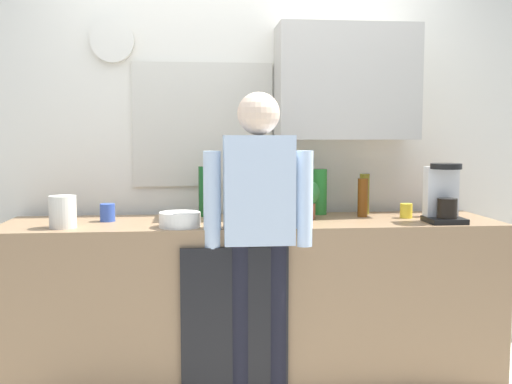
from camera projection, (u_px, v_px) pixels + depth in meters
The scene contains 17 objects.
kitchen_counter at pixel (253, 297), 3.42m from camera, with size 2.79×0.64×0.89m, color #937251.
dishwasher_panel at pixel (235, 324), 3.09m from camera, with size 0.56×0.02×0.80m, color black.
back_wall_assembly at pixel (258, 139), 3.74m from camera, with size 4.39×0.42×2.60m.
coffee_maker at pixel (443, 196), 3.32m from camera, with size 0.20×0.20×0.33m.
bottle_red_vinegar at pixel (436, 198), 3.55m from camera, with size 0.06×0.06×0.22m, color maroon.
bottle_green_wine at pixel (205, 191), 3.56m from camera, with size 0.07×0.07×0.30m, color #195923.
bottle_dark_sauce at pixel (251, 206), 3.34m from camera, with size 0.06×0.06×0.18m, color black.
bottle_olive_oil at pixel (364, 194), 3.65m from camera, with size 0.06×0.06×0.25m, color olive.
bottle_amber_beer at pixel (363, 198), 3.54m from camera, with size 0.06×0.06×0.23m, color brown.
bottle_clear_soda at pixel (320, 192), 3.64m from camera, with size 0.09×0.09×0.28m, color #2D8C33.
cup_terracotta_mug at pixel (249, 208), 3.57m from camera, with size 0.08×0.08×0.09m, color #B26647.
cup_yellow_cup at pixel (406, 211), 3.49m from camera, with size 0.07×0.07×0.09m, color yellow.
cup_blue_mug at pixel (108, 213), 3.35m from camera, with size 0.08×0.08×0.10m, color #3351B2.
mixing_bowl at pixel (180, 220), 3.14m from camera, with size 0.22×0.22×0.08m, color white.
potted_plant at pixel (307, 196), 3.45m from camera, with size 0.15×0.15×0.23m.
storage_canister at pixel (63, 212), 3.11m from camera, with size 0.14×0.14×0.17m, color silver.
person_at_sink at pixel (259, 219), 3.08m from camera, with size 0.57×0.22×1.60m.
Camera 1 is at (-0.32, -3.04, 1.38)m, focal length 41.67 mm.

